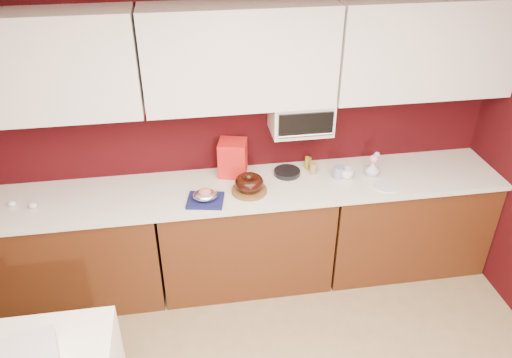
{
  "coord_description": "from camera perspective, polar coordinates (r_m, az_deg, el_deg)",
  "views": [
    {
      "loc": [
        -0.41,
        -1.21,
        2.91
      ],
      "look_at": [
        0.07,
        1.84,
        1.02
      ],
      "focal_mm": 35.0,
      "sensor_mm": 36.0,
      "label": 1
    }
  ],
  "objects": [
    {
      "name": "flower_blue",
      "position": [
        3.94,
        13.66,
        2.72
      ],
      "size": [
        0.05,
        0.05,
        0.05
      ],
      "primitive_type": "sphere",
      "color": "#819BCF",
      "rests_on": "flower_vase"
    },
    {
      "name": "china_plate",
      "position": [
        3.89,
        14.59,
        -0.7
      ],
      "size": [
        0.26,
        0.26,
        0.01
      ],
      "primitive_type": "cylinder",
      "rotation": [
        0.0,
        0.0,
        0.42
      ],
      "color": "white",
      "rests_on": "countertop"
    },
    {
      "name": "cake_base",
      "position": [
        3.69,
        -0.78,
        -1.32
      ],
      "size": [
        0.34,
        0.34,
        0.02
      ],
      "primitive_type": "cylinder",
      "rotation": [
        0.0,
        0.0,
        -0.38
      ],
      "color": "brown",
      "rests_on": "countertop"
    },
    {
      "name": "base_cabinet_right",
      "position": [
        4.37,
        16.42,
        -4.57
      ],
      "size": [
        1.31,
        0.58,
        0.86
      ],
      "primitive_type": "cube",
      "color": "#4C250F",
      "rests_on": "floor"
    },
    {
      "name": "bundt_cake",
      "position": [
        3.65,
        -0.79,
        -0.43
      ],
      "size": [
        0.22,
        0.22,
        0.09
      ],
      "primitive_type": "torus",
      "rotation": [
        0.0,
        0.0,
        0.03
      ],
      "color": "black",
      "rests_on": "cake_base"
    },
    {
      "name": "paper_cup",
      "position": [
        3.92,
        6.54,
        1.21
      ],
      "size": [
        0.06,
        0.06,
        0.09
      ],
      "primitive_type": "cylinder",
      "rotation": [
        0.0,
        0.0,
        0.06
      ],
      "color": "olive",
      "rests_on": "countertop"
    },
    {
      "name": "countertop",
      "position": [
        3.77,
        -1.31,
        -1.12
      ],
      "size": [
        4.0,
        0.62,
        0.04
      ],
      "primitive_type": "cube",
      "color": "silver",
      "rests_on": "base_cabinet_center"
    },
    {
      "name": "navy_towel",
      "position": [
        3.6,
        -5.8,
        -2.44
      ],
      "size": [
        0.29,
        0.26,
        0.02
      ],
      "primitive_type": "cube",
      "rotation": [
        0.0,
        0.0,
        -0.19
      ],
      "color": "#131649",
      "rests_on": "countertop"
    },
    {
      "name": "base_cabinet_center",
      "position": [
        4.03,
        -1.23,
        -6.51
      ],
      "size": [
        1.31,
        0.58,
        0.86
      ],
      "primitive_type": "cube",
      "color": "#4C250F",
      "rests_on": "floor"
    },
    {
      "name": "dark_pan",
      "position": [
        3.91,
        3.57,
        0.77
      ],
      "size": [
        0.23,
        0.23,
        0.04
      ],
      "primitive_type": "cylinder",
      "rotation": [
        0.0,
        0.0,
        -0.11
      ],
      "color": "black",
      "rests_on": "countertop"
    },
    {
      "name": "upper_cabinet_center",
      "position": [
        3.48,
        -1.84,
        13.76
      ],
      "size": [
        1.31,
        0.33,
        0.7
      ],
      "primitive_type": "cube",
      "color": "white",
      "rests_on": "wall_back"
    },
    {
      "name": "toaster_oven",
      "position": [
        3.75,
        5.13,
        7.2
      ],
      "size": [
        0.45,
        0.3,
        0.25
      ],
      "primitive_type": "cube",
      "color": "white",
      "rests_on": "upper_cabinet_center"
    },
    {
      "name": "wall_back",
      "position": [
        3.86,
        -2.01,
        5.98
      ],
      "size": [
        4.0,
        0.02,
        2.5
      ],
      "primitive_type": "cube",
      "color": "#340709",
      "rests_on": "floor"
    },
    {
      "name": "roasted_ham",
      "position": [
        3.56,
        -5.86,
        -1.51
      ],
      "size": [
        0.11,
        0.1,
        0.06
      ],
      "primitive_type": "ellipsoid",
      "rotation": [
        0.0,
        0.0,
        -0.25
      ],
      "color": "#C36E59",
      "rests_on": "foil_ham_nest"
    },
    {
      "name": "blue_jar",
      "position": [
        3.89,
        9.41,
        0.79
      ],
      "size": [
        0.11,
        0.11,
        0.1
      ],
      "primitive_type": "cylinder",
      "rotation": [
        0.0,
        0.0,
        0.43
      ],
      "color": "navy",
      "rests_on": "countertop"
    },
    {
      "name": "toaster_oven_door",
      "position": [
        3.61,
        5.72,
        6.16
      ],
      "size": [
        0.4,
        0.02,
        0.18
      ],
      "primitive_type": "cube",
      "color": "black",
      "rests_on": "toaster_oven"
    },
    {
      "name": "amber_bottle",
      "position": [
        3.98,
        5.86,
        1.85
      ],
      "size": [
        0.04,
        0.04,
        0.11
      ],
      "primitive_type": "cylinder",
      "rotation": [
        0.0,
        0.0,
        0.25
      ],
      "color": "olive",
      "rests_on": "countertop"
    },
    {
      "name": "egg_left",
      "position": [
        3.93,
        -26.12,
        -2.54
      ],
      "size": [
        0.06,
        0.05,
        0.04
      ],
      "primitive_type": "ellipsoid",
      "rotation": [
        0.0,
        0.0,
        0.05
      ],
      "color": "white",
      "rests_on": "countertop"
    },
    {
      "name": "toaster_oven_handle",
      "position": [
        3.63,
        5.71,
        4.99
      ],
      "size": [
        0.42,
        0.02,
        0.02
      ],
      "primitive_type": "cylinder",
      "rotation": [
        0.0,
        1.57,
        0.0
      ],
      "color": "silver",
      "rests_on": "toaster_oven"
    },
    {
      "name": "flower_pink",
      "position": [
        3.93,
        13.32,
        2.27
      ],
      "size": [
        0.06,
        0.06,
        0.06
      ],
      "primitive_type": "sphere",
      "color": "pink",
      "rests_on": "flower_vase"
    },
    {
      "name": "ceiling",
      "position": [
        1.34,
        9.52,
        13.15
      ],
      "size": [
        4.0,
        4.5,
        0.02
      ],
      "primitive_type": "cube",
      "color": "white",
      "rests_on": "wall_back"
    },
    {
      "name": "amber_bottle_tall",
      "position": [
        3.97,
        6.11,
        1.79
      ],
      "size": [
        0.04,
        0.04,
        0.1
      ],
      "primitive_type": "cylinder",
      "rotation": [
        0.0,
        0.0,
        0.3
      ],
      "color": "brown",
      "rests_on": "countertop"
    },
    {
      "name": "coffee_mug",
      "position": [
        3.9,
        10.36,
        0.73
      ],
      "size": [
        0.1,
        0.1,
        0.1
      ],
      "primitive_type": "imported",
      "rotation": [
        0.0,
        0.0,
        0.14
      ],
      "color": "white",
      "rests_on": "countertop"
    },
    {
      "name": "pandoro_box",
      "position": [
        3.85,
        -2.67,
        2.41
      ],
      "size": [
        0.25,
        0.23,
        0.28
      ],
      "primitive_type": "cube",
      "rotation": [
        0.0,
        0.0,
        -0.25
      ],
      "color": "#AE0B20",
      "rests_on": "countertop"
    },
    {
      "name": "foil_ham_nest",
      "position": [
        3.58,
        -5.84,
        -1.84
      ],
      "size": [
        0.22,
        0.21,
        0.06
      ],
      "primitive_type": "ellipsoid",
      "rotation": [
        0.0,
        0.0,
        0.44
      ],
      "color": "white",
      "rests_on": "navy_towel"
    },
    {
      "name": "upper_cabinet_left",
      "position": [
        3.58,
        -23.99,
        11.6
      ],
      "size": [
        1.31,
        0.33,
        0.7
      ],
      "primitive_type": "cube",
      "color": "white",
      "rests_on": "wall_back"
    },
    {
      "name": "flower_vase",
      "position": [
        3.97,
        13.17,
        1.22
      ],
      "size": [
        0.11,
        0.11,
        0.13
      ],
      "primitive_type": "imported",
      "rotation": [
        0.0,
        0.0,
        -0.35
      ],
      "color": "silver",
      "rests_on": "countertop"
    },
    {
      "name": "egg_right",
      "position": [
        3.84,
        -24.15,
        -2.78
      ],
      "size": [
        0.06,
        0.05,
        0.05
      ],
      "primitive_type": "ellipsoid",
      "rotation": [
        0.0,
        0.0,
        0.0
      ],
      "color": "silver",
      "rests_on": "countertop"
    },
    {
      "name": "upper_cabinet_right",
      "position": [
        3.87,
        18.76,
        14.0
      ],
      "size": [
        1.31,
        0.33,
        0.7
      ],
      "primitive_type": "cube",
      "color": "white",
      "rests_on": "wall_back"
    },
    {
      "name": "base_cabinet_left",
      "position": [
        4.11,
        -20.15,
        -7.9
      ],
      "size": [
        1.31,
        0.58,
        0.86
      ],
      "primitive_type": "cube",
      "color": "#4C250F",
      "rests_on": "floor"
    }
  ]
}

